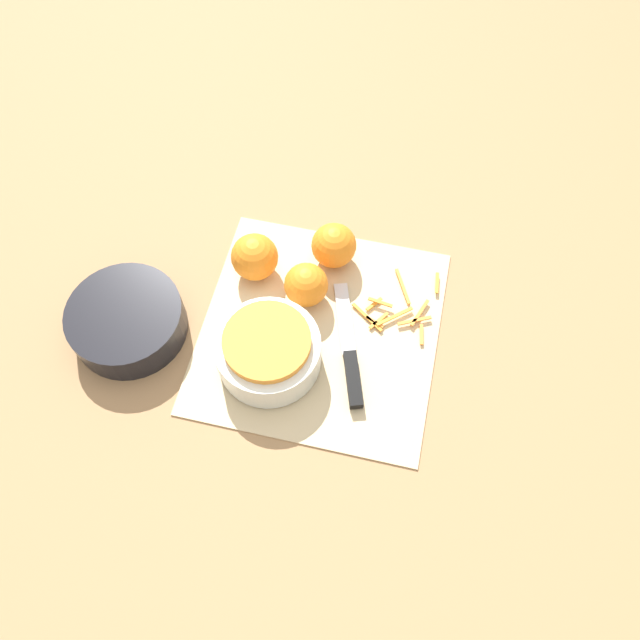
# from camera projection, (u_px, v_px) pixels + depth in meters

# --- Properties ---
(ground_plane) EXTENTS (4.00, 4.00, 0.00)m
(ground_plane) POSITION_uv_depth(u_px,v_px,m) (320.00, 331.00, 0.99)
(ground_plane) COLOR #9E754C
(cutting_board) EXTENTS (0.37, 0.37, 0.01)m
(cutting_board) POSITION_uv_depth(u_px,v_px,m) (320.00, 330.00, 0.99)
(cutting_board) COLOR #CCB284
(cutting_board) RESTS_ON ground_plane
(bowl_speckled) EXTENTS (0.16, 0.16, 0.07)m
(bowl_speckled) POSITION_uv_depth(u_px,v_px,m) (268.00, 350.00, 0.93)
(bowl_speckled) COLOR silver
(bowl_speckled) RESTS_ON cutting_board
(bowl_dark) EXTENTS (0.18, 0.18, 0.06)m
(bowl_dark) POSITION_uv_depth(u_px,v_px,m) (127.00, 321.00, 0.97)
(bowl_dark) COLOR black
(bowl_dark) RESTS_ON ground_plane
(knife) EXTENTS (0.21, 0.09, 0.02)m
(knife) POSITION_uv_depth(u_px,v_px,m) (351.00, 365.00, 0.95)
(knife) COLOR black
(knife) RESTS_ON cutting_board
(orange_left) EXTENTS (0.07, 0.07, 0.07)m
(orange_left) POSITION_uv_depth(u_px,v_px,m) (334.00, 245.00, 1.02)
(orange_left) COLOR orange
(orange_left) RESTS_ON cutting_board
(orange_right) EXTENTS (0.07, 0.07, 0.07)m
(orange_right) POSITION_uv_depth(u_px,v_px,m) (306.00, 285.00, 0.98)
(orange_right) COLOR orange
(orange_right) RESTS_ON cutting_board
(orange_back) EXTENTS (0.08, 0.08, 0.08)m
(orange_back) POSITION_uv_depth(u_px,v_px,m) (255.00, 257.00, 1.00)
(orange_back) COLOR orange
(orange_back) RESTS_ON cutting_board
(peel_pile) EXTENTS (0.14, 0.13, 0.01)m
(peel_pile) POSITION_uv_depth(u_px,v_px,m) (397.00, 310.00, 1.00)
(peel_pile) COLOR orange
(peel_pile) RESTS_ON cutting_board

